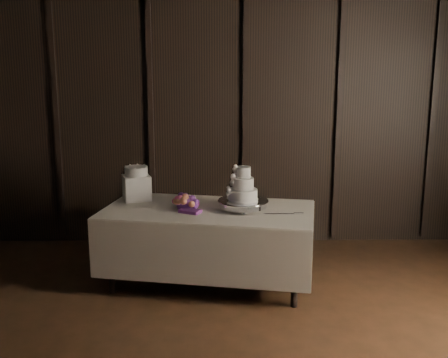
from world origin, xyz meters
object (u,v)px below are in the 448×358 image
display_table (209,243)px  bouquet (185,202)px  cake_stand (243,205)px  wedding_cake (241,187)px  small_cake (136,171)px  box_pedestal (137,188)px

display_table → bouquet: bouquet is taller
cake_stand → wedding_cake: bearing=-150.3°
display_table → small_cake: (-0.74, 0.36, 0.64)m
display_table → wedding_cake: size_ratio=6.63×
bouquet → wedding_cake: bearing=-2.0°
box_pedestal → small_cake: 0.17m
cake_stand → bouquet: size_ratio=1.18×
display_table → cake_stand: bearing=5.5°
wedding_cake → box_pedestal: wedding_cake is taller
box_pedestal → small_cake: (0.00, 0.00, 0.17)m
display_table → small_cake: size_ratio=9.25×
cake_stand → small_cake: (-1.07, 0.39, 0.25)m
cake_stand → box_pedestal: bearing=159.8°
bouquet → box_pedestal: box_pedestal is taller
cake_stand → bouquet: (-0.55, 0.00, 0.02)m
bouquet → small_cake: 0.69m
display_table → small_cake: 1.04m
bouquet → small_cake: bearing=143.3°
wedding_cake → bouquet: size_ratio=0.79×
display_table → cake_stand: cake_stand is taller
display_table → box_pedestal: bearing=164.3°
wedding_cake → small_cake: size_ratio=1.40×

